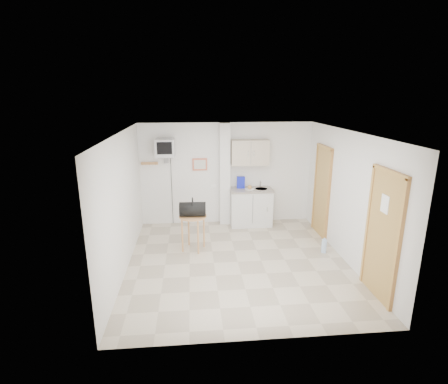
{
  "coord_description": "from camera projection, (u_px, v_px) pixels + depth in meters",
  "views": [
    {
      "loc": [
        -0.84,
        -6.12,
        3.16
      ],
      "look_at": [
        -0.21,
        0.6,
        1.25
      ],
      "focal_mm": 28.0,
      "sensor_mm": 36.0,
      "label": 1
    }
  ],
  "objects": [
    {
      "name": "room_envelope",
      "position": [
        251.0,
        184.0,
        6.49
      ],
      "size": [
        4.24,
        4.54,
        2.55
      ],
      "color": "white",
      "rests_on": "ground"
    },
    {
      "name": "crt_television",
      "position": [
        165.0,
        148.0,
        8.08
      ],
      "size": [
        0.44,
        0.45,
        2.15
      ],
      "color": "slate",
      "rests_on": "ground"
    },
    {
      "name": "kitchenette",
      "position": [
        251.0,
        193.0,
        8.55
      ],
      "size": [
        1.03,
        0.58,
        2.1
      ],
      "color": "silver",
      "rests_on": "ground"
    },
    {
      "name": "duffel_bag",
      "position": [
        193.0,
        209.0,
        7.07
      ],
      "size": [
        0.54,
        0.32,
        0.39
      ],
      "rotation": [
        0.0,
        0.0,
        -0.04
      ],
      "color": "black",
      "rests_on": "round_table"
    },
    {
      "name": "ground",
      "position": [
        238.0,
        262.0,
        6.8
      ],
      "size": [
        4.5,
        4.5,
        0.0
      ],
      "primitive_type": "plane",
      "color": "#C2B399",
      "rests_on": "ground"
    },
    {
      "name": "round_table",
      "position": [
        193.0,
        221.0,
        7.18
      ],
      "size": [
        0.57,
        0.57,
        0.75
      ],
      "rotation": [
        0.0,
        0.0,
        0.4
      ],
      "color": "#C8854A",
      "rests_on": "ground"
    },
    {
      "name": "water_bottle",
      "position": [
        324.0,
        246.0,
        7.16
      ],
      "size": [
        0.11,
        0.11,
        0.32
      ],
      "color": "#ADCCF0",
      "rests_on": "ground"
    }
  ]
}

